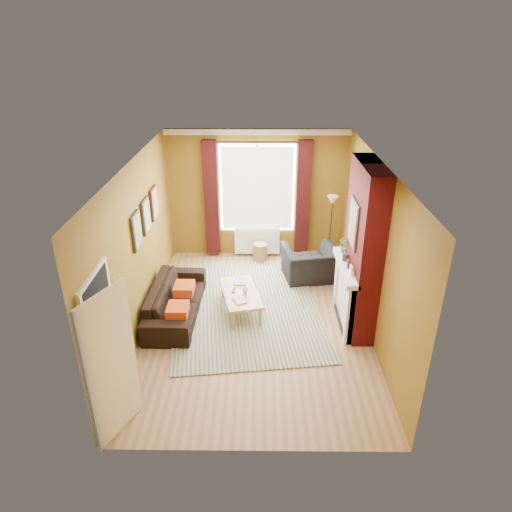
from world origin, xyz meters
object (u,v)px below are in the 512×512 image
Objects in this scene: floor_lamp at (332,211)px; wicker_stool at (260,252)px; armchair at (310,264)px; coffee_table at (240,294)px; sofa at (176,300)px.

wicker_stool is at bearing 174.25° from floor_lamp.
armchair reaches higher than wicker_stool.
armchair is 1.84m from coffee_table.
wicker_stool is at bearing -33.08° from sofa.
sofa is 5.20× the size of wicker_stool.
armchair reaches higher than sofa.
floor_lamp reaches higher than wicker_stool.
coffee_table is (-1.36, -1.23, 0.01)m from armchair.
sofa is 1.32× the size of floor_lamp.
wicker_stool is (1.49, 2.19, -0.10)m from sofa.
armchair is 0.68× the size of floor_lamp.
wicker_stool is 0.25× the size of floor_lamp.
floor_lamp reaches higher than sofa.
armchair is (2.50, 1.35, 0.04)m from sofa.
armchair is at bearing -39.70° from wicker_stool.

